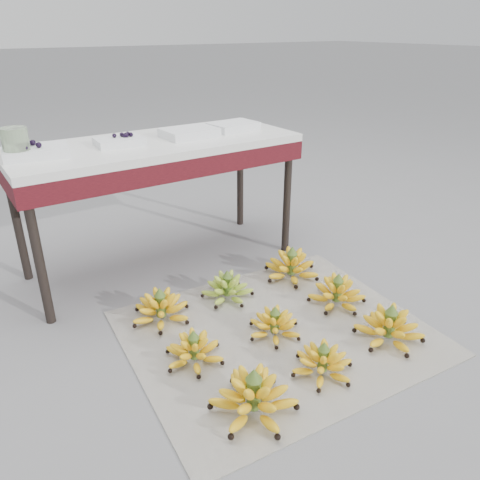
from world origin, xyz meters
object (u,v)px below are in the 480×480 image
bunch_front_left (254,397)px  tray_far_left (36,151)px  tray_left (120,141)px  glass_jar (16,144)px  tray_right (189,132)px  bunch_mid_center (275,325)px  vendor_table (156,156)px  bunch_front_center (323,363)px  bunch_back_center (227,288)px  bunch_mid_right (337,293)px  bunch_back_left (161,309)px  newspaper_mat (277,333)px  bunch_back_right (291,266)px  bunch_mid_left (194,350)px  tray_far_right (233,126)px  bunch_front_right (389,328)px

bunch_front_left → tray_far_left: size_ratio=1.35×
tray_left → glass_jar: bearing=-177.0°
tray_right → bunch_mid_center: bearing=-95.5°
tray_far_left → glass_jar: size_ratio=2.15×
bunch_mid_center → vendor_table: (-0.10, 0.89, 0.56)m
bunch_front_center → bunch_back_center: 0.67m
bunch_front_left → bunch_mid_right: 0.81m
bunch_front_center → tray_left: (-0.29, 1.19, 0.66)m
bunch_front_center → tray_left: bearing=128.3°
bunch_back_left → newspaper_mat: bearing=-43.6°
bunch_back_right → tray_left: (-0.67, 0.53, 0.65)m
bunch_front_center → bunch_mid_center: 0.30m
newspaper_mat → bunch_mid_center: bearing=-168.2°
bunch_mid_left → bunch_mid_right: 0.77m
bunch_front_center → tray_far_right: size_ratio=1.18×
bunch_mid_left → bunch_mid_right: bunch_mid_right is taller
tray_far_right → bunch_front_right: bearing=-89.3°
bunch_mid_left → bunch_back_right: bearing=20.5°
vendor_table → tray_far_left: (-0.57, 0.00, 0.10)m
bunch_front_center → bunch_front_right: bearing=25.4°
bunch_back_center → tray_right: (0.09, 0.51, 0.66)m
bunch_front_left → tray_far_left: 1.41m
bunch_front_right → tray_far_right: size_ratio=1.17×
newspaper_mat → bunch_back_left: bunch_back_left is taller
bunch_mid_center → tray_far_right: size_ratio=1.11×
tray_far_left → bunch_front_center: bearing=-60.5°
bunch_front_left → bunch_mid_center: 0.46m
bunch_mid_left → tray_far_left: bearing=107.0°
bunch_back_left → bunch_back_right: 0.75m
bunch_front_right → tray_left: size_ratio=1.38×
bunch_front_right → glass_jar: size_ratio=2.29×
bunch_back_right → vendor_table: (-0.49, 0.53, 0.55)m
bunch_mid_right → bunch_mid_left: bearing=177.7°
bunch_back_right → tray_left: bearing=149.9°
bunch_front_left → bunch_mid_left: size_ratio=1.60×
bunch_front_left → bunch_mid_right: bunch_front_left is taller
bunch_back_left → bunch_front_left: bearing=-87.0°
bunch_front_center → bunch_front_right: size_ratio=1.00×
bunch_front_right → bunch_back_left: size_ratio=1.16×
bunch_front_left → bunch_mid_center: bunch_front_left is taller
tray_far_left → glass_jar: (-0.08, -0.02, 0.05)m
bunch_mid_center → bunch_back_center: 0.37m
bunch_back_left → tray_far_left: tray_far_left is taller
bunch_back_left → bunch_back_right: size_ratio=0.83×
newspaper_mat → tray_right: bearing=85.8°
bunch_front_right → tray_far_left: size_ratio=1.07×
bunch_back_right → tray_far_left: size_ratio=1.11×
bunch_front_center → tray_right: 1.35m
bunch_front_center → bunch_mid_right: (0.40, 0.33, 0.01)m
bunch_front_right → bunch_mid_left: (-0.76, 0.33, -0.01)m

